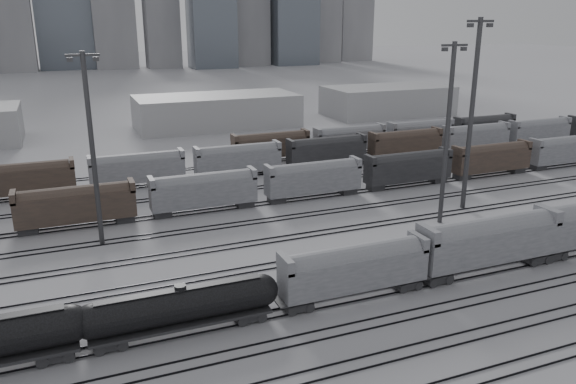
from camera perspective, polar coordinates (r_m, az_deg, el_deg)
name	(u,v)px	position (r m, az deg, el deg)	size (l,w,h in m)	color
ground	(374,299)	(56.59, 8.76, -10.71)	(900.00, 900.00, 0.00)	#ADACB1
tracks	(303,237)	(70.67, 1.54, -4.58)	(220.00, 71.50, 0.16)	black
tank_car_b	(181,307)	(50.24, -10.77, -11.37)	(17.70, 2.95, 4.37)	#232325
hopper_car_a	(354,267)	(55.07, 6.76, -7.57)	(15.11, 3.00, 5.40)	#232325
hopper_car_b	(490,239)	(63.93, 19.79, -4.54)	(16.89, 3.35, 6.04)	#232325
light_mast_b	(92,146)	(69.05, -19.28, 4.41)	(3.67, 0.59, 22.91)	#39393C
light_mast_c	(447,130)	(75.35, 15.89, 6.03)	(3.78, 0.61, 23.66)	#39393C
light_mast_d	(472,111)	(82.31, 18.17, 7.81)	(4.24, 0.68, 26.52)	#39393C
bg_string_near	(313,180)	(85.43, 2.58, 1.22)	(151.00, 3.00, 5.60)	gray
bg_string_mid	(327,152)	(103.58, 3.94, 4.05)	(151.00, 3.00, 5.60)	#232325
bg_string_far	(386,137)	(118.75, 9.89, 5.54)	(66.00, 3.00, 5.60)	#4E3D31
warehouse_mid	(217,111)	(144.05, -7.25, 8.16)	(40.00, 18.00, 8.00)	#A1A1A4
warehouse_right	(388,101)	(163.99, 10.08, 9.13)	(35.00, 18.00, 8.00)	#A1A1A4
skyline	(124,2)	(324.83, -16.32, 18.05)	(316.00, 22.40, 95.00)	gray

